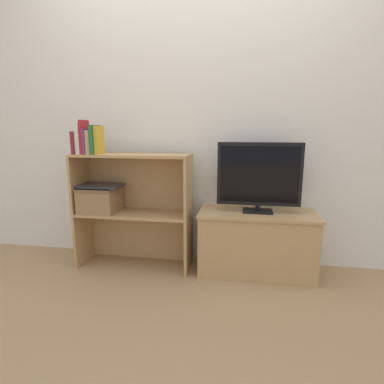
{
  "coord_description": "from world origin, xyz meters",
  "views": [
    {
      "loc": [
        0.37,
        -2.05,
        1.08
      ],
      "look_at": [
        0.0,
        0.16,
        0.63
      ],
      "focal_mm": 28.0,
      "sensor_mm": 36.0,
      "label": 1
    }
  ],
  "objects_px": {
    "book_tan": "(92,142)",
    "storage_basket_left": "(100,198)",
    "book_plum": "(88,141)",
    "book_forest": "(95,140)",
    "tv_stand": "(256,242)",
    "laptop": "(100,186)",
    "book_ivory": "(81,139)",
    "book_crimson": "(85,137)",
    "book_mustard": "(99,140)",
    "tv": "(259,176)",
    "book_maroon": "(77,143)"
  },
  "relations": [
    {
      "from": "storage_basket_left",
      "to": "book_mustard",
      "type": "bearing_deg",
      "value": -45.63
    },
    {
      "from": "book_mustard",
      "to": "book_ivory",
      "type": "bearing_deg",
      "value": -180.0
    },
    {
      "from": "book_crimson",
      "to": "book_forest",
      "type": "distance_m",
      "value": 0.09
    },
    {
      "from": "book_plum",
      "to": "book_mustard",
      "type": "xyz_separation_m",
      "value": [
        0.09,
        0.0,
        0.01
      ]
    },
    {
      "from": "book_tan",
      "to": "book_forest",
      "type": "xyz_separation_m",
      "value": [
        0.03,
        0.0,
        0.02
      ]
    },
    {
      "from": "book_tan",
      "to": "laptop",
      "type": "xyz_separation_m",
      "value": [
        0.02,
        0.04,
        -0.34
      ]
    },
    {
      "from": "tv",
      "to": "book_tan",
      "type": "height_order",
      "value": "book_tan"
    },
    {
      "from": "book_ivory",
      "to": "book_tan",
      "type": "relative_size",
      "value": 1.3
    },
    {
      "from": "book_tan",
      "to": "tv",
      "type": "bearing_deg",
      "value": 3.88
    },
    {
      "from": "tv_stand",
      "to": "book_forest",
      "type": "distance_m",
      "value": 1.46
    },
    {
      "from": "tv",
      "to": "book_forest",
      "type": "bearing_deg",
      "value": -176.02
    },
    {
      "from": "book_ivory",
      "to": "laptop",
      "type": "xyz_separation_m",
      "value": [
        0.11,
        0.04,
        -0.37
      ]
    },
    {
      "from": "book_plum",
      "to": "storage_basket_left",
      "type": "bearing_deg",
      "value": 39.34
    },
    {
      "from": "book_maroon",
      "to": "book_mustard",
      "type": "bearing_deg",
      "value": 0.0
    },
    {
      "from": "book_forest",
      "to": "laptop",
      "type": "height_order",
      "value": "book_forest"
    },
    {
      "from": "book_crimson",
      "to": "storage_basket_left",
      "type": "relative_size",
      "value": 0.87
    },
    {
      "from": "book_plum",
      "to": "storage_basket_left",
      "type": "distance_m",
      "value": 0.46
    },
    {
      "from": "book_forest",
      "to": "laptop",
      "type": "distance_m",
      "value": 0.37
    },
    {
      "from": "book_mustard",
      "to": "storage_basket_left",
      "type": "bearing_deg",
      "value": 134.37
    },
    {
      "from": "book_maroon",
      "to": "book_forest",
      "type": "relative_size",
      "value": 0.78
    },
    {
      "from": "book_forest",
      "to": "laptop",
      "type": "bearing_deg",
      "value": 103.19
    },
    {
      "from": "book_forest",
      "to": "laptop",
      "type": "relative_size",
      "value": 0.61
    },
    {
      "from": "book_forest",
      "to": "book_mustard",
      "type": "bearing_deg",
      "value": 0.0
    },
    {
      "from": "book_forest",
      "to": "book_mustard",
      "type": "relative_size",
      "value": 1.03
    },
    {
      "from": "book_tan",
      "to": "storage_basket_left",
      "type": "bearing_deg",
      "value": 62.16
    },
    {
      "from": "book_maroon",
      "to": "book_plum",
      "type": "distance_m",
      "value": 0.09
    },
    {
      "from": "book_tan",
      "to": "storage_basket_left",
      "type": "relative_size",
      "value": 0.61
    },
    {
      "from": "book_tan",
      "to": "laptop",
      "type": "distance_m",
      "value": 0.35
    },
    {
      "from": "book_crimson",
      "to": "storage_basket_left",
      "type": "xyz_separation_m",
      "value": [
        0.08,
        0.04,
        -0.48
      ]
    },
    {
      "from": "book_crimson",
      "to": "laptop",
      "type": "xyz_separation_m",
      "value": [
        0.08,
        0.04,
        -0.38
      ]
    },
    {
      "from": "book_mustard",
      "to": "laptop",
      "type": "distance_m",
      "value": 0.37
    },
    {
      "from": "tv_stand",
      "to": "laptop",
      "type": "distance_m",
      "value": 1.31
    },
    {
      "from": "book_plum",
      "to": "book_forest",
      "type": "bearing_deg",
      "value": 0.0
    },
    {
      "from": "storage_basket_left",
      "to": "laptop",
      "type": "relative_size",
      "value": 0.81
    },
    {
      "from": "book_crimson",
      "to": "book_forest",
      "type": "bearing_deg",
      "value": 0.0
    },
    {
      "from": "book_plum",
      "to": "laptop",
      "type": "xyz_separation_m",
      "value": [
        0.05,
        0.04,
        -0.35
      ]
    },
    {
      "from": "storage_basket_left",
      "to": "book_forest",
      "type": "bearing_deg",
      "value": -76.81
    },
    {
      "from": "book_maroon",
      "to": "book_crimson",
      "type": "relative_size",
      "value": 0.67
    },
    {
      "from": "book_plum",
      "to": "book_mustard",
      "type": "bearing_deg",
      "value": 0.0
    },
    {
      "from": "tv_stand",
      "to": "book_mustard",
      "type": "height_order",
      "value": "book_mustard"
    },
    {
      "from": "book_forest",
      "to": "book_mustard",
      "type": "xyz_separation_m",
      "value": [
        0.03,
        0.0,
        -0.0
      ]
    },
    {
      "from": "laptop",
      "to": "book_plum",
      "type": "bearing_deg",
      "value": -140.66
    },
    {
      "from": "book_maroon",
      "to": "book_crimson",
      "type": "distance_m",
      "value": 0.08
    },
    {
      "from": "book_ivory",
      "to": "book_plum",
      "type": "bearing_deg",
      "value": 0.0
    },
    {
      "from": "book_tan",
      "to": "book_mustard",
      "type": "distance_m",
      "value": 0.06
    },
    {
      "from": "book_ivory",
      "to": "book_mustard",
      "type": "relative_size",
      "value": 1.09
    },
    {
      "from": "book_ivory",
      "to": "storage_basket_left",
      "type": "xyz_separation_m",
      "value": [
        0.11,
        0.04,
        -0.47
      ]
    },
    {
      "from": "book_ivory",
      "to": "book_tan",
      "type": "distance_m",
      "value": 0.09
    },
    {
      "from": "book_ivory",
      "to": "book_forest",
      "type": "bearing_deg",
      "value": 0.0
    },
    {
      "from": "tv",
      "to": "book_tan",
      "type": "distance_m",
      "value": 1.29
    }
  ]
}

